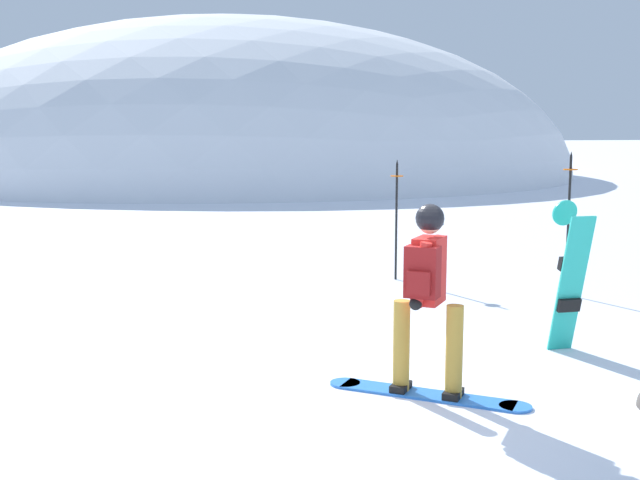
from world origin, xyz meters
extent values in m
plane|color=white|center=(0.00, 0.00, 0.00)|extent=(300.00, 300.00, 0.00)
ellipsoid|color=white|center=(3.57, 33.79, 0.00)|extent=(33.72, 30.35, 15.55)
cube|color=blue|center=(0.36, -0.03, 0.01)|extent=(1.40, 1.18, 0.02)
cylinder|color=blue|center=(-0.25, 0.45, 0.01)|extent=(0.28, 0.28, 0.02)
cylinder|color=blue|center=(0.98, -0.51, 0.01)|extent=(0.28, 0.28, 0.02)
cube|color=black|center=(0.17, 0.12, 0.05)|extent=(0.27, 0.28, 0.06)
cube|color=black|center=(0.55, -0.18, 0.05)|extent=(0.27, 0.28, 0.06)
cylinder|color=#BC8E33|center=(0.17, 0.12, 0.43)|extent=(0.15, 0.15, 0.82)
cylinder|color=#BC8E33|center=(0.55, -0.18, 0.43)|extent=(0.15, 0.15, 0.82)
cube|color=red|center=(0.36, -0.03, 1.13)|extent=(0.40, 0.42, 0.58)
cylinder|color=red|center=(0.22, -0.21, 1.13)|extent=(0.20, 0.19, 0.57)
cylinder|color=red|center=(0.50, 0.15, 1.13)|extent=(0.20, 0.19, 0.57)
sphere|color=black|center=(0.18, -0.20, 0.88)|extent=(0.11, 0.11, 0.11)
sphere|color=black|center=(0.49, 0.19, 0.88)|extent=(0.11, 0.11, 0.11)
cube|color=maroon|center=(0.24, -0.19, 1.15)|extent=(0.33, 0.31, 0.44)
cube|color=maroon|center=(0.18, -0.27, 1.07)|extent=(0.19, 0.17, 0.20)
sphere|color=beige|center=(0.36, -0.03, 1.56)|extent=(0.21, 0.21, 0.21)
sphere|color=black|center=(0.36, -0.03, 1.59)|extent=(0.25, 0.25, 0.25)
cube|color=navy|center=(0.44, 0.07, 1.56)|extent=(0.15, 0.13, 0.08)
cube|color=#23B7A3|center=(2.32, 0.87, 0.74)|extent=(0.28, 0.38, 1.48)
cylinder|color=#23B7A3|center=(2.32, 1.05, 1.48)|extent=(0.28, 0.09, 0.28)
cube|color=black|center=(2.32, 0.90, 0.96)|extent=(0.25, 0.10, 0.15)
cube|color=black|center=(2.32, 0.90, 0.52)|extent=(0.25, 0.10, 0.15)
cylinder|color=black|center=(3.92, 3.55, 0.99)|extent=(0.04, 0.04, 1.97)
cylinder|color=orange|center=(3.92, 3.55, 1.79)|extent=(0.20, 0.20, 0.02)
cone|color=black|center=(3.92, 3.55, 2.01)|extent=(0.04, 0.04, 0.08)
cylinder|color=black|center=(1.95, 5.25, 0.91)|extent=(0.04, 0.04, 1.81)
cylinder|color=orange|center=(1.95, 5.25, 1.63)|extent=(0.20, 0.20, 0.02)
cone|color=black|center=(1.95, 5.25, 1.85)|extent=(0.04, 0.04, 0.08)
camera|label=1|loc=(-2.21, -6.33, 2.35)|focal=44.30mm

